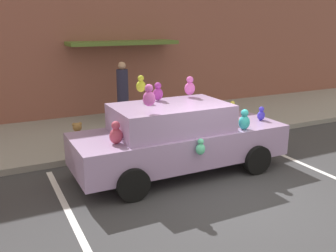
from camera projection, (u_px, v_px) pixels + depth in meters
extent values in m
plane|color=#38383A|center=(234.00, 196.00, 7.12)|extent=(60.00, 60.00, 0.00)
cube|color=gray|center=(136.00, 128.00, 11.41)|extent=(24.00, 4.00, 0.15)
cube|color=brown|center=(110.00, 22.00, 12.42)|extent=(24.00, 0.30, 6.40)
cube|color=#56722D|center=(122.00, 43.00, 12.21)|extent=(3.60, 1.10, 0.12)
cube|color=silver|center=(292.00, 159.00, 9.04)|extent=(0.12, 3.60, 0.01)
cube|color=silver|center=(66.00, 207.00, 6.71)|extent=(0.12, 3.60, 0.01)
cube|color=#A184B0|center=(180.00, 144.00, 8.13)|extent=(4.65, 1.66, 0.68)
cube|color=#A184B0|center=(171.00, 118.00, 7.86)|extent=(2.42, 1.46, 0.56)
cylinder|color=black|center=(214.00, 139.00, 9.55)|extent=(0.64, 0.22, 0.64)
cylinder|color=black|center=(256.00, 160.00, 8.12)|extent=(0.64, 0.22, 0.64)
cylinder|color=black|center=(106.00, 156.00, 8.31)|extent=(0.64, 0.22, 0.64)
cylinder|color=black|center=(133.00, 184.00, 6.88)|extent=(0.64, 0.22, 0.64)
ellipsoid|color=#C855AD|center=(149.00, 99.00, 6.98)|extent=(0.24, 0.20, 0.29)
sphere|color=#C855AD|center=(149.00, 88.00, 6.93)|extent=(0.15, 0.15, 0.15)
ellipsoid|color=#38C0BE|center=(244.00, 123.00, 7.97)|extent=(0.26, 0.21, 0.30)
sphere|color=#38C0BE|center=(245.00, 113.00, 7.92)|extent=(0.16, 0.16, 0.16)
ellipsoid|color=#B74158|center=(116.00, 136.00, 7.03)|extent=(0.26, 0.21, 0.30)
sphere|color=#B74158|center=(116.00, 125.00, 6.97)|extent=(0.16, 0.16, 0.16)
ellipsoid|color=#5DD39F|center=(200.00, 149.00, 7.28)|extent=(0.19, 0.16, 0.23)
sphere|color=#5DD39F|center=(201.00, 142.00, 7.24)|extent=(0.12, 0.12, 0.12)
ellipsoid|color=blue|center=(197.00, 113.00, 8.82)|extent=(0.24, 0.20, 0.29)
sphere|color=blue|center=(197.00, 105.00, 8.77)|extent=(0.16, 0.16, 0.16)
ellipsoid|color=#EA62C5|center=(190.00, 89.00, 8.53)|extent=(0.25, 0.20, 0.29)
sphere|color=#EA62C5|center=(190.00, 80.00, 8.47)|extent=(0.16, 0.16, 0.16)
ellipsoid|color=gold|center=(141.00, 86.00, 8.01)|extent=(0.21, 0.17, 0.25)
sphere|color=gold|center=(141.00, 78.00, 7.96)|extent=(0.13, 0.13, 0.13)
ellipsoid|color=#E1DD4C|center=(232.00, 109.00, 9.35)|extent=(0.19, 0.15, 0.22)
sphere|color=#E1DD4C|center=(233.00, 103.00, 9.31)|extent=(0.12, 0.12, 0.12)
ellipsoid|color=#649F2C|center=(211.00, 113.00, 8.96)|extent=(0.18, 0.15, 0.21)
sphere|color=#649F2C|center=(211.00, 107.00, 8.92)|extent=(0.11, 0.11, 0.11)
ellipsoid|color=#51EC8F|center=(140.00, 137.00, 6.96)|extent=(0.26, 0.22, 0.31)
sphere|color=#51EC8F|center=(139.00, 126.00, 6.91)|extent=(0.17, 0.17, 0.17)
ellipsoid|color=#255DA2|center=(141.00, 128.00, 7.57)|extent=(0.25, 0.20, 0.30)
sphere|color=#255DA2|center=(140.00, 118.00, 7.52)|extent=(0.16, 0.16, 0.16)
ellipsoid|color=#DA9549|center=(236.00, 121.00, 8.28)|extent=(0.16, 0.13, 0.19)
sphere|color=#DA9549|center=(236.00, 115.00, 8.24)|extent=(0.10, 0.10, 0.10)
ellipsoid|color=#3F35D9|center=(261.00, 116.00, 8.73)|extent=(0.19, 0.16, 0.22)
sphere|color=#3F35D9|center=(261.00, 109.00, 8.69)|extent=(0.12, 0.12, 0.12)
ellipsoid|color=#A9339F|center=(158.00, 94.00, 8.14)|extent=(0.23, 0.19, 0.27)
sphere|color=#A9339F|center=(158.00, 86.00, 8.09)|extent=(0.15, 0.15, 0.15)
ellipsoid|color=#9E723D|center=(78.00, 138.00, 9.52)|extent=(0.32, 0.27, 0.40)
sphere|color=#9E723D|center=(77.00, 127.00, 9.44)|extent=(0.23, 0.23, 0.23)
sphere|color=#9E723D|center=(74.00, 125.00, 9.38)|extent=(0.09, 0.09, 0.09)
sphere|color=#9E723D|center=(80.00, 124.00, 9.45)|extent=(0.09, 0.09, 0.09)
cylinder|color=#292941|center=(123.00, 96.00, 11.72)|extent=(0.36, 0.36, 1.64)
sphere|color=tan|center=(122.00, 66.00, 11.47)|extent=(0.24, 0.24, 0.24)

